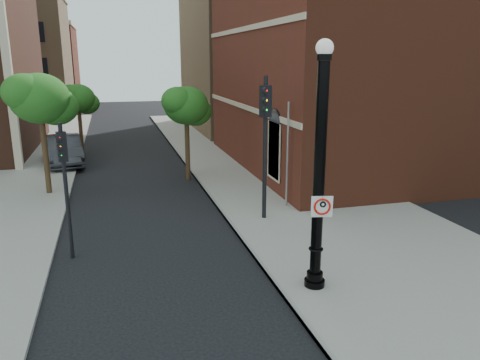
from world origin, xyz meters
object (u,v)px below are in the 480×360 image
object	(u,v)px
lamppost	(319,182)
traffic_signal_right	(265,125)
parked_car	(64,150)
traffic_signal_left	(64,169)
no_parking_sign	(322,206)

from	to	relation	value
lamppost	traffic_signal_right	world-z (taller)	lamppost
parked_car	traffic_signal_left	bearing A→B (deg)	-92.86
traffic_signal_left	no_parking_sign	bearing A→B (deg)	-46.21
traffic_signal_left	lamppost	bearing A→B (deg)	-45.32
lamppost	no_parking_sign	bearing A→B (deg)	-76.18
traffic_signal_left	parked_car	bearing A→B (deg)	81.30
traffic_signal_left	traffic_signal_right	world-z (taller)	traffic_signal_right
no_parking_sign	traffic_signal_right	bearing A→B (deg)	99.41
lamppost	no_parking_sign	size ratio (longest dim) A/B	11.69
traffic_signal_right	traffic_signal_left	bearing A→B (deg)	171.03
parked_car	traffic_signal_right	bearing A→B (deg)	-64.73
lamppost	traffic_signal_left	bearing A→B (deg)	148.65
parked_car	traffic_signal_left	xyz separation A→B (m)	(1.30, -14.06, 1.98)
no_parking_sign	traffic_signal_right	xyz separation A→B (m)	(0.40, 5.79, 1.27)
no_parking_sign	parked_car	distance (m)	19.76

